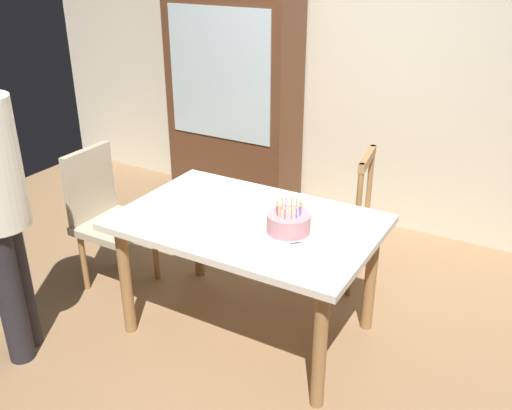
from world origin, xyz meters
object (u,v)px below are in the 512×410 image
plate_far_side (256,202)px  plate_near_guest (302,254)px  birthday_cake (289,224)px  chair_upholstered (105,212)px  plate_near_celebrant (168,217)px  dining_table (248,234)px  china_cabinet (234,99)px  chair_spindle_back (337,220)px

plate_far_side → plate_near_guest: same height
birthday_cake → chair_upholstered: bearing=178.2°
plate_near_celebrant → plate_near_guest: size_ratio=1.00×
dining_table → plate_near_celebrant: (-0.40, -0.21, 0.10)m
dining_table → china_cabinet: (-1.05, 1.56, 0.30)m
chair_spindle_back → china_cabinet: 1.57m
plate_near_guest → plate_near_celebrant: bearing=180.0°
plate_far_side → chair_upholstered: (-1.04, -0.21, -0.22)m
plate_far_side → china_cabinet: 1.67m
birthday_cake → plate_far_side: (-0.34, 0.25, -0.05)m
plate_far_side → plate_near_guest: size_ratio=1.00×
plate_far_side → chair_upholstered: bearing=-168.7°
chair_upholstered → dining_table: bearing=-0.3°
plate_near_celebrant → plate_near_guest: 0.83m
plate_near_celebrant → china_cabinet: (-0.65, 1.77, 0.20)m
birthday_cake → china_cabinet: 2.08m
birthday_cake → china_cabinet: size_ratio=0.15×
chair_upholstered → plate_far_side: bearing=11.3°
birthday_cake → plate_near_celebrant: size_ratio=1.27×
plate_far_side → plate_near_guest: (0.50, -0.42, 0.00)m
china_cabinet → plate_far_side: bearing=-54.0°
plate_far_side → chair_upholstered: size_ratio=0.23×
plate_far_side → chair_spindle_back: bearing=62.9°
dining_table → plate_near_celebrant: 0.46m
plate_near_guest → chair_upholstered: bearing=172.0°
plate_near_celebrant → birthday_cake: bearing=14.6°
china_cabinet → chair_spindle_back: bearing=-30.8°
dining_table → chair_spindle_back: chair_spindle_back is taller
plate_far_side → dining_table: bearing=-71.2°
dining_table → plate_near_guest: bearing=-26.1°
plate_near_celebrant → plate_far_side: 0.53m
birthday_cake → plate_far_side: 0.43m
plate_near_celebrant → chair_upholstered: (-0.71, 0.22, -0.22)m
chair_upholstered → china_cabinet: size_ratio=0.50×
china_cabinet → chair_upholstered: bearing=-92.2°
birthday_cake → plate_far_side: birthday_cake is taller
chair_spindle_back → chair_upholstered: size_ratio=1.00×
chair_spindle_back → plate_far_side: bearing=-117.1°
birthday_cake → china_cabinet: china_cabinet is taller
plate_near_celebrant → china_cabinet: china_cabinet is taller
china_cabinet → plate_near_celebrant: bearing=-69.7°
china_cabinet → plate_near_guest: bearing=-50.0°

